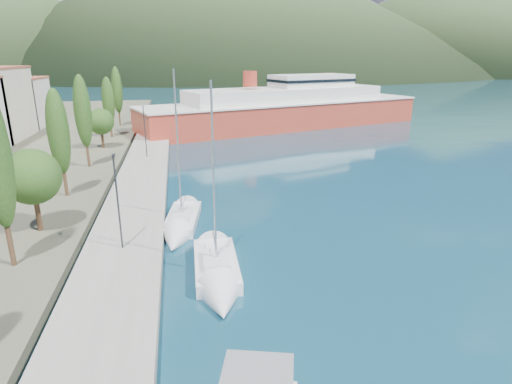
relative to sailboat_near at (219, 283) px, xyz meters
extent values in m
plane|color=#133E52|center=(3.31, 112.43, -0.33)|extent=(1400.00, 1400.00, 0.00)
cube|color=gray|center=(-5.69, 18.43, 0.07)|extent=(5.00, 88.00, 0.80)
cone|color=slate|center=(83.31, 672.43, 89.67)|extent=(760.00, 760.00, 180.00)
cone|color=slate|center=(423.31, 592.43, 69.67)|extent=(640.00, 640.00, 140.00)
cone|color=#364B28|center=(43.31, 392.43, 57.17)|extent=(480.00, 480.00, 115.00)
cone|color=#364B28|center=(263.31, 372.43, 44.67)|extent=(420.00, 420.00, 90.00)
cube|color=silver|center=(-28.69, 58.43, 4.37)|extent=(9.00, 10.00, 8.00)
cube|color=#9E5138|center=(-28.69, 58.43, 8.52)|extent=(9.20, 10.20, 0.30)
cylinder|color=#47301E|center=(-11.77, 3.67, 1.57)|extent=(0.30, 0.30, 2.39)
cylinder|color=#47301E|center=(-11.77, 9.03, 1.57)|extent=(0.36, 0.36, 2.40)
sphere|color=#2A4B1A|center=(-11.77, 9.03, 4.31)|extent=(3.85, 3.85, 3.85)
cylinder|color=#47301E|center=(-11.77, 17.04, 1.40)|extent=(0.30, 0.30, 2.05)
ellipsoid|color=#2A4B1A|center=(-11.77, 17.04, 6.05)|extent=(1.80, 1.80, 7.27)
cylinder|color=#47301E|center=(-11.77, 27.57, 1.47)|extent=(0.30, 0.30, 2.19)
ellipsoid|color=#2A4B1A|center=(-11.77, 27.57, 6.45)|extent=(1.80, 1.80, 7.77)
cylinder|color=#47301E|center=(-11.77, 37.73, 1.44)|extent=(0.36, 0.36, 2.15)
sphere|color=#2A4B1A|center=(-11.77, 37.73, 3.89)|extent=(3.43, 3.43, 3.43)
cylinder|color=#47301E|center=(-11.77, 45.99, 1.34)|extent=(0.30, 0.30, 1.95)
ellipsoid|color=#2A4B1A|center=(-11.77, 45.99, 5.77)|extent=(1.80, 1.80, 6.90)
cylinder|color=#47301E|center=(-11.77, 56.92, 1.47)|extent=(0.30, 0.30, 2.20)
ellipsoid|color=#2A4B1A|center=(-11.77, 56.92, 6.48)|extent=(1.80, 1.80, 7.81)
cylinder|color=#2D2D33|center=(-5.69, 4.77, 3.47)|extent=(0.12, 0.12, 6.00)
cube|color=#2D2D33|center=(-5.69, 5.02, 6.47)|extent=(0.15, 0.50, 0.12)
cylinder|color=#2D2D33|center=(-5.69, 30.96, 3.47)|extent=(0.12, 0.12, 6.00)
cube|color=#2D2D33|center=(-5.69, 31.21, 6.47)|extent=(0.15, 0.50, 0.12)
cube|color=slate|center=(0.26, -10.36, 2.29)|extent=(3.01, 3.32, 0.10)
cube|color=silver|center=(0.05, 2.09, -0.05)|extent=(2.70, 6.31, 1.00)
cube|color=silver|center=(0.04, 1.68, 0.62)|extent=(1.59, 2.53, 0.39)
cylinder|color=silver|center=(0.04, 1.68, 5.72)|extent=(0.12, 0.12, 10.55)
cone|color=silver|center=(-0.05, -1.90, -0.05)|extent=(2.62, 2.98, 2.55)
cube|color=silver|center=(-1.80, 10.37, -0.08)|extent=(3.25, 6.64, 0.90)
cube|color=silver|center=(-1.86, 9.95, 0.52)|extent=(1.75, 2.73, 0.35)
cylinder|color=silver|center=(-1.86, 9.95, 5.85)|extent=(0.12, 0.12, 10.97)
cone|color=silver|center=(-2.43, 6.35, -0.08)|extent=(2.72, 3.29, 2.29)
cube|color=#AF3726|center=(17.48, 54.27, 1.67)|extent=(53.47, 27.15, 5.09)
cube|color=silver|center=(17.48, 54.27, 4.22)|extent=(53.92, 27.58, 0.27)
cube|color=silver|center=(17.48, 54.27, 5.31)|extent=(37.38, 20.18, 2.73)
cube|color=silver|center=(22.65, 56.01, 7.76)|extent=(16.15, 11.12, 2.18)
cylinder|color=#AF3726|center=(10.59, 51.95, 8.40)|extent=(2.36, 2.36, 2.55)
camera|label=1|loc=(-1.75, -21.32, 12.23)|focal=30.00mm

